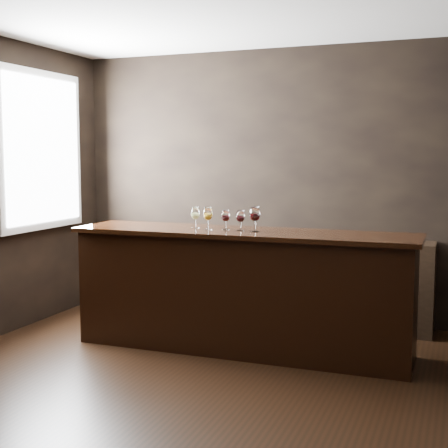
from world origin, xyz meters
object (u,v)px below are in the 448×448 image
(glass_white, at_px, (195,214))
(glass_red_a, at_px, (226,216))
(glass_red_b, at_px, (240,217))
(glass_red_c, at_px, (255,215))
(bar_counter, at_px, (242,293))
(back_bar_shelf, at_px, (307,281))
(glass_amber, at_px, (208,214))

(glass_white, bearing_deg, glass_red_a, -3.55)
(glass_white, bearing_deg, glass_red_b, -4.79)
(glass_red_a, xyz_separation_m, glass_red_c, (0.28, -0.05, 0.03))
(bar_counter, xyz_separation_m, glass_red_a, (-0.16, 0.02, 0.66))
(back_bar_shelf, bearing_deg, glass_red_b, -108.26)
(glass_red_a, distance_m, glass_red_b, 0.15)
(glass_red_b, xyz_separation_m, glass_red_c, (0.14, -0.03, 0.03))
(back_bar_shelf, distance_m, glass_red_b, 1.33)
(glass_amber, bearing_deg, back_bar_shelf, 59.73)
(glass_red_c, bearing_deg, glass_white, 173.74)
(back_bar_shelf, distance_m, glass_amber, 1.47)
(glass_white, height_order, glass_amber, glass_amber)
(bar_counter, distance_m, glass_red_a, 0.68)
(glass_amber, bearing_deg, glass_red_b, 7.39)
(glass_red_a, height_order, glass_red_b, glass_red_b)
(bar_counter, bearing_deg, back_bar_shelf, 71.99)
(back_bar_shelf, height_order, glass_white, glass_white)
(glass_amber, distance_m, glass_red_b, 0.29)
(back_bar_shelf, relative_size, glass_red_c, 11.34)
(back_bar_shelf, relative_size, glass_amber, 12.25)
(glass_red_b, relative_size, glass_red_c, 0.82)
(glass_red_b, bearing_deg, glass_red_c, -10.85)
(bar_counter, bearing_deg, glass_amber, -173.14)
(glass_white, bearing_deg, bar_counter, -4.33)
(glass_amber, xyz_separation_m, glass_red_b, (0.29, 0.04, -0.02))
(back_bar_shelf, xyz_separation_m, glass_red_a, (-0.49, -1.03, 0.73))
(back_bar_shelf, height_order, glass_red_a, glass_red_a)
(bar_counter, bearing_deg, glass_red_c, -13.87)
(bar_counter, relative_size, glass_red_c, 13.47)
(glass_amber, height_order, glass_red_a, glass_amber)
(glass_white, relative_size, glass_red_c, 0.88)
(glass_white, xyz_separation_m, glass_red_a, (0.30, -0.02, -0.01))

